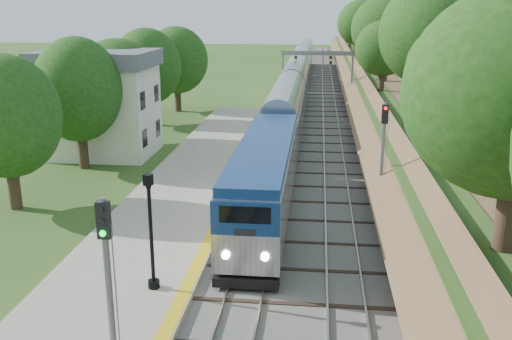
# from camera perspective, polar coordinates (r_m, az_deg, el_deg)

# --- Properties ---
(trackbed) EXTENTS (9.50, 170.00, 0.28)m
(trackbed) POSITION_cam_1_polar(r_m,az_deg,el_deg) (72.71, 5.68, 7.24)
(trackbed) COLOR #4C4944
(trackbed) RESTS_ON ground
(platform) EXTENTS (6.40, 68.00, 0.38)m
(platform) POSITION_cam_1_polar(r_m,az_deg,el_deg) (30.99, -8.96, -5.02)
(platform) COLOR gray
(platform) RESTS_ON ground
(yellow_stripe) EXTENTS (0.55, 68.00, 0.01)m
(yellow_stripe) POSITION_cam_1_polar(r_m,az_deg,el_deg) (30.32, -3.75, -4.94)
(yellow_stripe) COLOR gold
(yellow_stripe) RESTS_ON platform
(embankment) EXTENTS (10.64, 170.00, 11.70)m
(embankment) POSITION_cam_1_polar(r_m,az_deg,el_deg) (72.84, 12.37, 8.47)
(embankment) COLOR brown
(embankment) RESTS_ON ground
(station_building) EXTENTS (8.60, 6.60, 8.00)m
(station_building) POSITION_cam_1_polar(r_m,az_deg,el_deg) (45.61, -15.40, 6.53)
(station_building) COLOR silver
(station_building) RESTS_ON ground
(signal_gantry) EXTENTS (8.40, 0.38, 6.20)m
(signal_gantry) POSITION_cam_1_polar(r_m,az_deg,el_deg) (67.13, 6.14, 10.58)
(signal_gantry) COLOR slate
(signal_gantry) RESTS_ON ground
(trees_behind_platform) EXTENTS (7.82, 53.32, 7.21)m
(trees_behind_platform) POSITION_cam_1_polar(r_m,az_deg,el_deg) (35.97, -16.58, 4.68)
(trees_behind_platform) COLOR #332316
(trees_behind_platform) RESTS_ON ground
(train) EXTENTS (2.79, 92.96, 4.10)m
(train) POSITION_cam_1_polar(r_m,az_deg,el_deg) (66.80, 3.93, 8.28)
(train) COLOR black
(train) RESTS_ON trackbed
(lamppost_far) EXTENTS (0.47, 0.47, 4.75)m
(lamppost_far) POSITION_cam_1_polar(r_m,az_deg,el_deg) (22.83, -10.42, -6.76)
(lamppost_far) COLOR black
(lamppost_far) RESTS_ON platform
(signal_platform) EXTENTS (0.35, 0.28, 6.04)m
(signal_platform) POSITION_cam_1_polar(r_m,az_deg,el_deg) (16.43, -14.56, -10.40)
(signal_platform) COLOR slate
(signal_platform) RESTS_ON platform
(signal_farside) EXTENTS (0.34, 0.27, 6.29)m
(signal_farside) POSITION_cam_1_polar(r_m,az_deg,el_deg) (31.08, 12.57, 2.15)
(signal_farside) COLOR slate
(signal_farside) RESTS_ON ground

